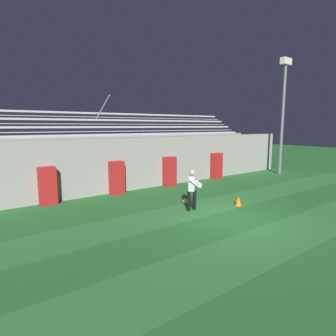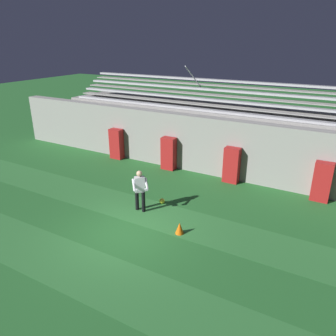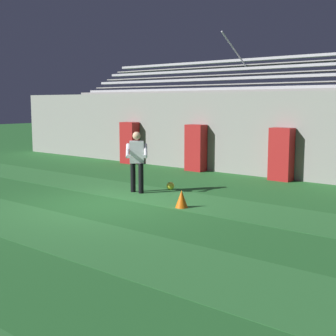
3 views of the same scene
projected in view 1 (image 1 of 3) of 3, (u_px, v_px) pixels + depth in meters
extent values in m
plane|color=#286B2D|center=(229.00, 218.00, 10.48)|extent=(80.00, 80.00, 0.00)
cube|color=#337A38|center=(283.00, 236.00, 8.74)|extent=(28.00, 1.90, 0.01)
cube|color=#337A38|center=(200.00, 208.00, 11.76)|extent=(28.00, 1.90, 0.01)
cube|color=#999691|center=(140.00, 163.00, 15.45)|extent=(24.00, 0.60, 2.80)
cube|color=#B21E1E|center=(117.00, 178.00, 14.12)|extent=(0.71, 0.44, 1.66)
cube|color=#B21E1E|center=(170.00, 171.00, 16.07)|extent=(0.71, 0.44, 1.66)
cube|color=#B21E1E|center=(48.00, 186.00, 12.18)|extent=(0.71, 0.44, 1.66)
cube|color=#B21E1E|center=(216.00, 166.00, 18.32)|extent=(0.71, 0.44, 1.66)
cube|color=#999691|center=(123.00, 159.00, 17.03)|extent=(18.00, 3.20, 2.90)
cube|color=#B7B7BC|center=(132.00, 134.00, 15.81)|extent=(17.10, 0.36, 0.10)
cube|color=#999691|center=(134.00, 138.00, 15.69)|extent=(17.10, 0.60, 0.04)
cube|color=#B7B7BC|center=(126.00, 127.00, 16.31)|extent=(17.10, 0.36, 0.10)
cube|color=#999691|center=(128.00, 131.00, 16.19)|extent=(17.10, 0.60, 0.04)
cube|color=#B7B7BC|center=(121.00, 120.00, 16.81)|extent=(17.10, 0.36, 0.10)
cube|color=#999691|center=(122.00, 124.00, 16.68)|extent=(17.10, 0.60, 0.04)
cube|color=#B7B7BC|center=(115.00, 114.00, 17.31)|extent=(17.10, 0.36, 0.10)
cube|color=#999691|center=(117.00, 118.00, 17.18)|extent=(17.10, 0.60, 0.04)
cylinder|color=#B7B7BC|center=(102.00, 108.00, 15.42)|extent=(0.06, 1.93, 1.25)
cylinder|color=slate|center=(282.00, 121.00, 19.67)|extent=(0.20, 0.20, 7.55)
cube|color=#F2EDCC|center=(286.00, 61.00, 19.07)|extent=(0.90, 0.36, 0.44)
cylinder|color=black|center=(194.00, 200.00, 11.50)|extent=(0.20, 0.20, 0.82)
cylinder|color=black|center=(189.00, 201.00, 11.32)|extent=(0.20, 0.20, 0.82)
cube|color=silver|center=(192.00, 183.00, 11.30)|extent=(0.44, 0.43, 0.60)
sphere|color=tan|center=(192.00, 173.00, 11.24)|extent=(0.22, 0.22, 0.22)
cylinder|color=silver|center=(196.00, 181.00, 11.50)|extent=(0.39, 0.41, 0.37)
cylinder|color=silver|center=(195.00, 183.00, 11.04)|extent=(0.39, 0.41, 0.37)
cube|color=silver|center=(201.00, 185.00, 11.44)|extent=(0.16, 0.16, 0.08)
cube|color=silver|center=(200.00, 187.00, 11.05)|extent=(0.16, 0.16, 0.08)
sphere|color=yellow|center=(185.00, 201.00, 12.43)|extent=(0.22, 0.22, 0.22)
cone|color=orange|center=(238.00, 201.00, 12.11)|extent=(0.30, 0.30, 0.42)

